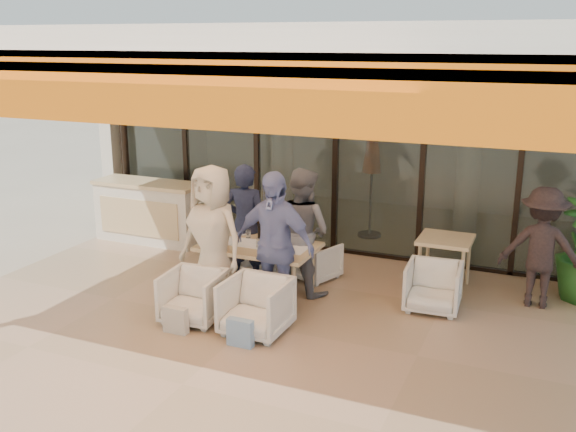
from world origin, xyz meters
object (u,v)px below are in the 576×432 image
chair_far_left (261,248)px  chair_near_right (256,304)px  diner_periwinkle (274,246)px  diner_navy (245,224)px  diner_grey (302,231)px  dining_table (258,249)px  standing_woman (541,248)px  host_counter (149,211)px  diner_cream (212,238)px  side_table (445,245)px  chair_far_right (315,259)px  chair_near_left (193,294)px  side_chair (433,285)px

chair_far_left → chair_near_right: chair_near_right is taller
chair_near_right → diner_periwinkle: diner_periwinkle is taller
diner_navy → diner_grey: (0.84, 0.00, 0.00)m
dining_table → standing_woman: size_ratio=0.96×
host_counter → diner_cream: diner_cream is taller
side_table → chair_far_right: bearing=-169.9°
chair_far_left → chair_far_right: bearing=169.2°
diner_cream → diner_periwinkle: size_ratio=1.00×
diner_periwinkle → chair_near_right: bearing=-84.1°
chair_far_left → standing_woman: (3.79, 0.21, 0.43)m
chair_near_left → chair_near_right: size_ratio=0.95×
host_counter → chair_near_right: 4.00m
diner_navy → standing_woman: 3.85m
chair_near_right → chair_far_left: bearing=115.1°
host_counter → chair_near_right: (3.17, -2.43, -0.17)m
dining_table → chair_far_right: bearing=65.7°
side_table → side_chair: size_ratio=1.09×
diner_cream → side_table: 3.12m
dining_table → side_table: (2.18, 1.26, -0.05)m
side_table → host_counter: bearing=177.4°
chair_far_left → diner_grey: diner_grey is taller
host_counter → chair_far_right: 3.22m
chair_far_left → diner_cream: diner_cream is taller
chair_far_left → side_chair: 2.63m
host_counter → chair_near_right: bearing=-37.5°
chair_far_right → chair_near_right: chair_near_right is taller
side_table → standing_woman: size_ratio=0.47×
diner_grey → standing_woman: (2.95, 0.71, -0.07)m
chair_near_right → diner_periwinkle: (0.00, 0.50, 0.55)m
chair_far_right → diner_cream: size_ratio=0.33×
host_counter → chair_near_left: (2.33, -2.43, -0.18)m
diner_navy → dining_table: bearing=123.8°
chair_near_right → diner_grey: diner_grey is taller
chair_far_left → diner_grey: 1.10m
chair_far_left → chair_near_left: size_ratio=1.03×
diner_periwinkle → side_chair: 2.08m
chair_far_left → diner_grey: size_ratio=0.42×
dining_table → diner_periwinkle: diner_periwinkle is taller
diner_grey → diner_cream: (-0.84, -0.90, 0.07)m
chair_far_right → side_chair: (1.75, -0.44, 0.04)m
chair_far_left → diner_cream: bearing=79.2°
chair_far_left → diner_navy: (0.00, -0.50, 0.49)m
chair_near_left → side_chair: size_ratio=1.02×
chair_far_left → side_chair: chair_far_left is taller
standing_woman → chair_near_right: bearing=35.8°
side_chair → diner_navy: bearing=177.7°
chair_far_right → diner_grey: (-0.00, -0.50, 0.55)m
diner_navy → side_chair: bearing=172.2°
dining_table → side_chair: dining_table is taller
chair_far_left → chair_far_right: (0.84, 0.00, -0.06)m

